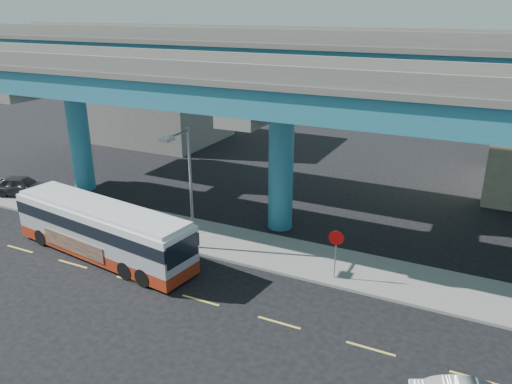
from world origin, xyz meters
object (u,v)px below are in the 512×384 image
at_px(parked_car, 22,185).
at_px(stop_sign, 336,244).
at_px(transit_bus, 102,229).
at_px(street_lamp, 184,173).

xyz_separation_m(parked_car, stop_sign, (23.79, -1.49, 1.17)).
relative_size(parked_car, stop_sign, 1.71).
bearing_deg(stop_sign, transit_bus, -155.13).
relative_size(transit_bus, street_lamp, 1.71).
height_order(parked_car, stop_sign, stop_sign).
relative_size(street_lamp, stop_sign, 2.66).
bearing_deg(stop_sign, parked_car, -172.43).
height_order(transit_bus, stop_sign, transit_bus).
height_order(street_lamp, stop_sign, street_lamp).
relative_size(transit_bus, parked_car, 2.65).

